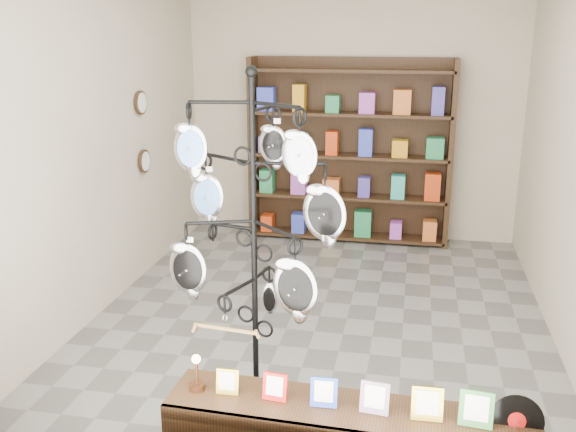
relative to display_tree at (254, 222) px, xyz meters
The scene contains 5 objects.
ground 2.03m from the display_tree, 81.73° to the left, with size 5.00×5.00×0.00m, color slate.
room_envelope 1.61m from the display_tree, 81.73° to the left, with size 5.00×5.00×5.00m.
display_tree is the anchor object (origin of this frame).
back_shelving 3.82m from the display_tree, 86.70° to the left, with size 2.42×0.36×2.20m.
wall_clocks 2.90m from the display_tree, 127.21° to the left, with size 0.03×0.24×0.84m.
Camera 1 is at (0.76, -5.30, 2.53)m, focal length 40.00 mm.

